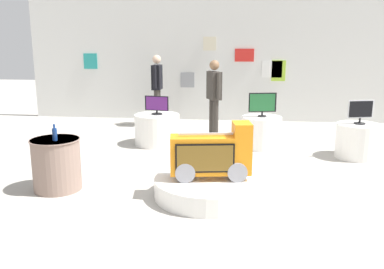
% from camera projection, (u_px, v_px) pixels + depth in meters
% --- Properties ---
extents(ground_plane, '(30.00, 30.00, 0.00)m').
position_uv_depth(ground_plane, '(238.00, 195.00, 5.59)').
color(ground_plane, '#B2ADA3').
extents(back_wall_display, '(10.82, 0.13, 3.19)m').
position_uv_depth(back_wall_display, '(240.00, 57.00, 10.37)').
color(back_wall_display, silver).
rests_on(back_wall_display, ground).
extents(main_display_pedestal, '(1.48, 1.48, 0.25)m').
position_uv_depth(main_display_pedestal, '(210.00, 187.00, 5.51)').
color(main_display_pedestal, white).
rests_on(main_display_pedestal, ground).
extents(novelty_firetruck_tv, '(1.08, 0.53, 0.74)m').
position_uv_depth(novelty_firetruck_tv, '(212.00, 156.00, 5.41)').
color(novelty_firetruck_tv, gray).
rests_on(novelty_firetruck_tv, main_display_pedestal).
extents(display_pedestal_left_rear, '(0.76, 0.76, 0.60)m').
position_uv_depth(display_pedestal_left_rear, '(261.00, 132.00, 7.97)').
color(display_pedestal_left_rear, white).
rests_on(display_pedestal_left_rear, ground).
extents(tv_on_left_rear, '(0.52, 0.16, 0.46)m').
position_uv_depth(tv_on_left_rear, '(262.00, 103.00, 7.84)').
color(tv_on_left_rear, black).
rests_on(tv_on_left_rear, display_pedestal_left_rear).
extents(display_pedestal_center_rear, '(0.76, 0.76, 0.60)m').
position_uv_depth(display_pedestal_center_rear, '(358.00, 141.00, 7.29)').
color(display_pedestal_center_rear, white).
rests_on(display_pedestal_center_rear, ground).
extents(tv_on_center_rear, '(0.45, 0.19, 0.42)m').
position_uv_depth(tv_on_center_rear, '(361.00, 111.00, 7.17)').
color(tv_on_center_rear, black).
rests_on(tv_on_center_rear, display_pedestal_center_rear).
extents(display_pedestal_right_rear, '(0.88, 0.88, 0.60)m').
position_uv_depth(display_pedestal_right_rear, '(157.00, 129.00, 8.21)').
color(display_pedestal_right_rear, white).
rests_on(display_pedestal_right_rear, ground).
extents(tv_on_right_rear, '(0.48, 0.21, 0.36)m').
position_uv_depth(tv_on_right_rear, '(157.00, 105.00, 8.10)').
color(tv_on_right_rear, black).
rests_on(tv_on_right_rear, display_pedestal_right_rear).
extents(side_table_round, '(0.68, 0.68, 0.72)m').
position_uv_depth(side_table_round, '(57.00, 164.00, 5.71)').
color(side_table_round, gray).
rests_on(side_table_round, ground).
extents(bottle_on_side_table, '(0.06, 0.06, 0.22)m').
position_uv_depth(bottle_on_side_table, '(55.00, 134.00, 5.53)').
color(bottle_on_side_table, navy).
rests_on(bottle_on_side_table, side_table_round).
extents(shopper_browsing_near_truck, '(0.21, 0.56, 1.68)m').
position_uv_depth(shopper_browsing_near_truck, '(157.00, 85.00, 9.84)').
color(shopper_browsing_near_truck, '#38332D').
rests_on(shopper_browsing_near_truck, ground).
extents(shopper_browsing_rear, '(0.34, 0.52, 1.63)m').
position_uv_depth(shopper_browsing_rear, '(214.00, 94.00, 8.49)').
color(shopper_browsing_rear, '#38332D').
rests_on(shopper_browsing_rear, ground).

